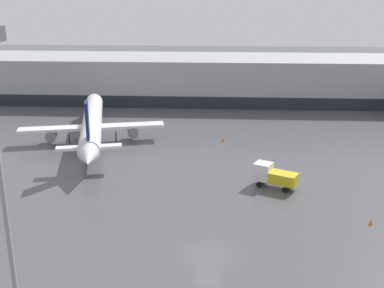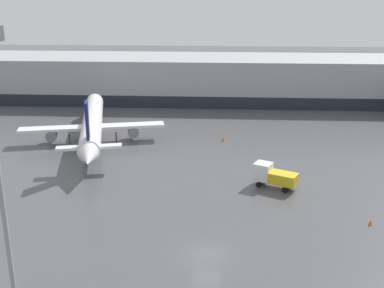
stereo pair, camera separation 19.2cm
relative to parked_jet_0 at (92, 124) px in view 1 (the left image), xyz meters
The scene contains 6 objects.
ground_plane 37.03m from the parked_jet_0, 59.94° to the right, with size 320.00×320.00×0.00m, color #4C4C51.
terminal_building 35.34m from the parked_jet_0, 58.08° to the left, with size 160.00×31.23×9.00m.
parked_jet_0 is the anchor object (origin of this frame).
service_truck_1 30.51m from the parked_jet_0, 32.09° to the right, with size 5.46×4.03×2.79m.
traffic_cone_0 20.20m from the parked_jet_0, ahead, with size 0.51×0.51×0.78m.
traffic_cone_2 42.93m from the parked_jet_0, 36.11° to the right, with size 0.42×0.42×0.58m.
Camera 1 is at (0.69, -37.51, 22.62)m, focal length 45.00 mm.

